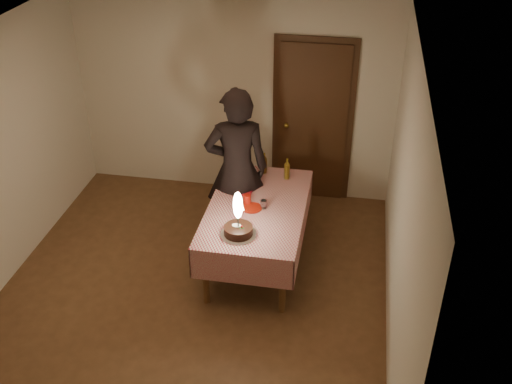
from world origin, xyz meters
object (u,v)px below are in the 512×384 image
cola_bottle (238,161)px  amber_bottle_left (264,164)px  dining_table (257,214)px  red_cup (247,199)px  red_plate (252,208)px  photographer (237,170)px  birthday_cake (238,225)px  clear_cup (264,204)px  amber_bottle_right (287,169)px

cola_bottle → amber_bottle_left: cola_bottle is taller
dining_table → red_cup: 0.19m
red_plate → photographer: (-0.24, 0.41, 0.21)m
dining_table → photographer: bearing=128.7°
red_cup → cola_bottle: (-0.23, 0.62, 0.10)m
amber_bottle_left → birthday_cake: bearing=-92.2°
birthday_cake → red_cup: bearing=92.4°
clear_cup → amber_bottle_left: (-0.12, 0.73, 0.07)m
red_cup → amber_bottle_right: bearing=59.7°
red_plate → amber_bottle_left: bearing=89.7°
red_cup → photographer: photographer is taller
clear_cup → amber_bottle_left: amber_bottle_left is taller
dining_table → red_plate: (-0.05, -0.05, 0.10)m
cola_bottle → amber_bottle_right: bearing=-2.6°
red_cup → amber_bottle_right: (0.35, 0.59, 0.07)m
clear_cup → red_cup: bearing=163.9°
photographer → amber_bottle_left: bearing=55.4°
birthday_cake → red_plate: (0.04, 0.49, -0.11)m
cola_bottle → photographer: size_ratio=0.17×
cola_bottle → clear_cup: bearing=-58.4°
amber_bottle_right → photographer: (-0.52, -0.27, 0.10)m
dining_table → birthday_cake: birthday_cake is taller
red_plate → dining_table: bearing=45.1°
red_cup → birthday_cake: bearing=-87.6°
amber_bottle_right → photographer: 0.60m
clear_cup → amber_bottle_right: 0.67m
dining_table → red_plate: 0.12m
birthday_cake → cola_bottle: birthday_cake is taller
red_plate → amber_bottle_left: size_ratio=0.86×
red_cup → cola_bottle: cola_bottle is taller
dining_table → amber_bottle_left: 0.75m
birthday_cake → amber_bottle_left: 1.25m
cola_bottle → amber_bottle_left: bearing=10.9°
cola_bottle → red_plate: bearing=-67.5°
photographer → red_plate: bearing=-59.2°
birthday_cake → clear_cup: bearing=72.3°
birthday_cake → photographer: (-0.20, 0.89, 0.10)m
amber_bottle_left → red_plate: bearing=-90.3°
dining_table → red_cup: (-0.11, 0.04, 0.15)m
dining_table → cola_bottle: bearing=117.2°
birthday_cake → amber_bottle_right: 1.21m
birthday_cake → amber_bottle_right: size_ratio=1.91×
dining_table → amber_bottle_left: size_ratio=6.75×
photographer → red_cup: bearing=-61.4°
birthday_cake → photographer: bearing=102.5°
red_plate → amber_bottle_right: size_ratio=0.86×
clear_cup → amber_bottle_right: (0.16, 0.65, 0.07)m
birthday_cake → amber_bottle_right: birthday_cake is taller
dining_table → clear_cup: bearing=-10.8°
dining_table → clear_cup: clear_cup is taller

